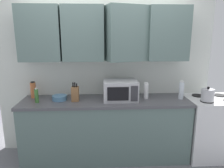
{
  "coord_description": "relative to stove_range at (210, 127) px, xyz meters",
  "views": [
    {
      "loc": [
        -0.06,
        -3.18,
        1.81
      ],
      "look_at": [
        0.1,
        -0.25,
        1.12
      ],
      "focal_mm": 33.64,
      "sensor_mm": 36.0,
      "label": 1
    }
  ],
  "objects": [
    {
      "name": "bottle_clear_tall",
      "position": [
        -0.49,
        0.01,
        0.58
      ],
      "size": [
        0.07,
        0.07,
        0.27
      ],
      "color": "silver",
      "rests_on": "counter_run"
    },
    {
      "name": "microwave",
      "position": [
        -1.37,
        0.01,
        0.59
      ],
      "size": [
        0.48,
        0.37,
        0.28
      ],
      "color": "#B7B7BC",
      "rests_on": "counter_run"
    },
    {
      "name": "counter_run",
      "position": [
        -1.59,
        0.02,
        -0.0
      ],
      "size": [
        2.4,
        0.63,
        0.9
      ],
      "color": "slate",
      "rests_on": "ground_plane"
    },
    {
      "name": "bowl_ceramic_small",
      "position": [
        -2.24,
        0.04,
        0.48
      ],
      "size": [
        0.21,
        0.21,
        0.07
      ],
      "primitive_type": "cylinder",
      "color": "teal",
      "rests_on": "counter_run"
    },
    {
      "name": "bottle_white_jar",
      "position": [
        -0.99,
        0.05,
        0.56
      ],
      "size": [
        0.07,
        0.07,
        0.24
      ],
      "color": "white",
      "rests_on": "counter_run"
    },
    {
      "name": "knife_block",
      "position": [
        -2.01,
        0.0,
        0.55
      ],
      "size": [
        0.1,
        0.12,
        0.27
      ],
      "color": "brown",
      "rests_on": "counter_run"
    },
    {
      "name": "kettle",
      "position": [
        -0.17,
        -0.14,
        0.55
      ],
      "size": [
        0.17,
        0.17,
        0.21
      ],
      "color": "#B2B2B7",
      "rests_on": "stove_range"
    },
    {
      "name": "bottle_green_oil",
      "position": [
        -2.53,
        -0.06,
        0.55
      ],
      "size": [
        0.05,
        0.05,
        0.21
      ],
      "color": "#386B2D",
      "rests_on": "counter_run"
    },
    {
      "name": "wall_back_with_cabinets",
      "position": [
        -1.59,
        0.25,
        1.12
      ],
      "size": [
        3.27,
        0.5,
        2.6
      ],
      "color": "silver",
      "rests_on": "ground_plane"
    },
    {
      "name": "stove_range",
      "position": [
        0.0,
        0.0,
        0.0
      ],
      "size": [
        0.76,
        0.64,
        0.91
      ],
      "color": "silver",
      "rests_on": "ground_plane"
    },
    {
      "name": "bottle_spice_jar",
      "position": [
        -2.65,
        0.18,
        0.57
      ],
      "size": [
        0.08,
        0.08,
        0.24
      ],
      "color": "#BC6638",
      "rests_on": "counter_run"
    }
  ]
}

